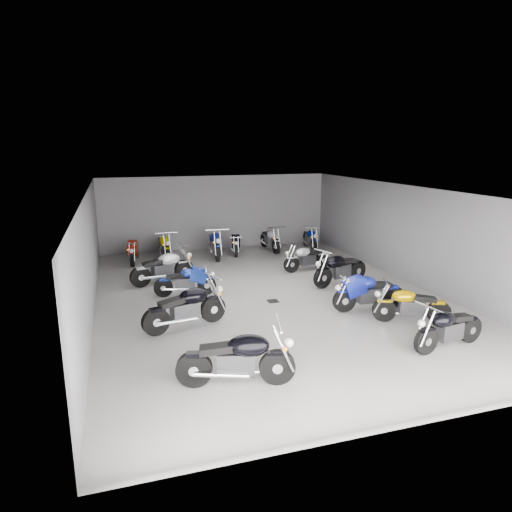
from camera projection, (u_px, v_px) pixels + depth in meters
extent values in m
plane|color=#989490|center=(267.00, 296.00, 13.91)|extent=(14.00, 14.00, 0.00)
cube|color=slate|center=(217.00, 212.00, 20.02)|extent=(10.00, 0.10, 3.20)
cube|color=slate|center=(89.00, 257.00, 12.08)|extent=(0.10, 14.00, 3.20)
cube|color=slate|center=(412.00, 235.00, 14.98)|extent=(0.10, 14.00, 3.20)
cube|color=black|center=(268.00, 190.00, 13.15)|extent=(10.00, 14.00, 0.04)
cube|color=black|center=(273.00, 301.00, 13.44)|extent=(0.32, 0.32, 0.01)
cylinder|color=black|center=(277.00, 367.00, 8.72)|extent=(0.71, 0.31, 0.70)
cylinder|color=black|center=(194.00, 369.00, 8.63)|extent=(0.72, 0.33, 0.70)
cube|color=#2D2D30|center=(236.00, 363.00, 8.65)|extent=(0.77, 0.49, 0.44)
ellipsoid|color=black|center=(248.00, 346.00, 8.58)|extent=(0.83, 0.60, 0.39)
cube|color=black|center=(217.00, 349.00, 8.55)|extent=(0.72, 0.46, 0.20)
cylinder|color=black|center=(213.00, 309.00, 11.82)|extent=(0.70, 0.33, 0.69)
cylinder|color=black|center=(156.00, 322.00, 10.97)|extent=(0.71, 0.35, 0.69)
cube|color=#2D2D30|center=(185.00, 311.00, 11.37)|extent=(0.76, 0.51, 0.43)
ellipsoid|color=black|center=(193.00, 296.00, 11.42)|extent=(0.83, 0.62, 0.39)
cube|color=black|center=(172.00, 302.00, 11.11)|extent=(0.72, 0.48, 0.20)
cylinder|color=black|center=(207.00, 285.00, 14.01)|extent=(0.59, 0.18, 0.58)
cylinder|color=black|center=(163.00, 288.00, 13.78)|extent=(0.59, 0.20, 0.58)
cube|color=#2D2D30|center=(185.00, 284.00, 13.87)|extent=(0.61, 0.34, 0.36)
ellipsoid|color=navy|center=(191.00, 274.00, 13.84)|extent=(0.65, 0.43, 0.33)
cube|color=black|center=(175.00, 276.00, 13.76)|extent=(0.58, 0.32, 0.16)
cylinder|color=black|center=(184.00, 270.00, 15.56)|extent=(0.69, 0.34, 0.68)
cylinder|color=black|center=(140.00, 277.00, 14.70)|extent=(0.70, 0.36, 0.68)
cube|color=#2D2D30|center=(163.00, 270.00, 15.10)|extent=(0.76, 0.51, 0.43)
ellipsoid|color=#B8B8C0|center=(169.00, 259.00, 15.15)|extent=(0.82, 0.63, 0.38)
cube|color=black|center=(152.00, 263.00, 14.84)|extent=(0.71, 0.48, 0.19)
cylinder|color=black|center=(426.00, 341.00, 9.98)|extent=(0.63, 0.23, 0.62)
cylinder|color=black|center=(470.00, 329.00, 10.60)|extent=(0.64, 0.25, 0.62)
cube|color=#2D2D30|center=(449.00, 331.00, 10.27)|extent=(0.67, 0.39, 0.39)
ellipsoid|color=black|center=(444.00, 320.00, 10.10)|extent=(0.72, 0.49, 0.35)
cube|color=black|center=(460.00, 317.00, 10.34)|extent=(0.63, 0.37, 0.18)
cylinder|color=black|center=(384.00, 310.00, 11.86)|extent=(0.61, 0.36, 0.61)
cylinder|color=black|center=(439.00, 312.00, 11.71)|extent=(0.61, 0.38, 0.61)
cube|color=#2D2D30|center=(411.00, 308.00, 11.76)|extent=(0.68, 0.51, 0.38)
ellipsoid|color=#BF9200|center=(404.00, 296.00, 11.71)|extent=(0.74, 0.61, 0.34)
cube|color=black|center=(425.00, 298.00, 11.66)|extent=(0.64, 0.48, 0.17)
cylinder|color=black|center=(344.00, 301.00, 12.51)|extent=(0.66, 0.17, 0.65)
cylinder|color=black|center=(393.00, 296.00, 12.86)|extent=(0.66, 0.19, 0.65)
cube|color=#2D2D30|center=(369.00, 295.00, 12.66)|extent=(0.68, 0.34, 0.41)
ellipsoid|color=#142095|center=(362.00, 284.00, 12.53)|extent=(0.71, 0.45, 0.37)
cube|color=black|center=(380.00, 284.00, 12.67)|extent=(0.64, 0.32, 0.19)
cylinder|color=black|center=(323.00, 278.00, 14.63)|extent=(0.69, 0.33, 0.68)
cylinder|color=black|center=(357.00, 271.00, 15.46)|extent=(0.70, 0.35, 0.68)
cube|color=#2D2D30|center=(340.00, 271.00, 15.02)|extent=(0.75, 0.50, 0.43)
ellipsoid|color=black|center=(336.00, 262.00, 14.82)|extent=(0.81, 0.61, 0.38)
cube|color=black|center=(348.00, 261.00, 15.14)|extent=(0.71, 0.47, 0.19)
cylinder|color=black|center=(291.00, 264.00, 16.42)|extent=(0.62, 0.23, 0.60)
cylinder|color=black|center=(322.00, 260.00, 17.03)|extent=(0.62, 0.25, 0.60)
cube|color=#2D2D30|center=(307.00, 260.00, 16.70)|extent=(0.65, 0.39, 0.38)
ellipsoid|color=#B2B1B7|center=(303.00, 252.00, 16.54)|extent=(0.70, 0.49, 0.34)
cube|color=black|center=(314.00, 252.00, 16.78)|extent=(0.61, 0.36, 0.17)
cylinder|color=black|center=(132.00, 259.00, 17.17)|extent=(0.21, 0.62, 0.61)
cylinder|color=black|center=(136.00, 251.00, 18.49)|extent=(0.23, 0.62, 0.61)
cube|color=#2D2D30|center=(134.00, 252.00, 17.81)|extent=(0.37, 0.65, 0.38)
ellipsoid|color=maroon|center=(133.00, 246.00, 17.53)|extent=(0.47, 0.70, 0.34)
cube|color=black|center=(135.00, 244.00, 18.04)|extent=(0.35, 0.61, 0.17)
cylinder|color=black|center=(167.00, 254.00, 17.75)|extent=(0.16, 0.68, 0.67)
cylinder|color=black|center=(162.00, 246.00, 19.15)|extent=(0.18, 0.68, 0.67)
cube|color=#2D2D30|center=(164.00, 248.00, 18.42)|extent=(0.34, 0.70, 0.42)
ellipsoid|color=#CBCE00|center=(165.00, 241.00, 18.13)|extent=(0.45, 0.73, 0.38)
cube|color=black|center=(163.00, 239.00, 18.66)|extent=(0.32, 0.65, 0.19)
cylinder|color=black|center=(218.00, 253.00, 17.92)|extent=(0.21, 0.73, 0.72)
cylinder|color=black|center=(213.00, 244.00, 19.48)|extent=(0.23, 0.74, 0.72)
cube|color=#2D2D30|center=(215.00, 246.00, 18.67)|extent=(0.40, 0.76, 0.45)
ellipsoid|color=navy|center=(216.00, 238.00, 18.35)|extent=(0.52, 0.81, 0.41)
cube|color=black|center=(214.00, 236.00, 18.94)|extent=(0.38, 0.71, 0.21)
cylinder|color=black|center=(236.00, 250.00, 18.66)|extent=(0.24, 0.58, 0.57)
cylinder|color=black|center=(235.00, 244.00, 19.90)|extent=(0.25, 0.58, 0.57)
cube|color=#2D2D30|center=(235.00, 245.00, 19.26)|extent=(0.38, 0.62, 0.35)
ellipsoid|color=black|center=(236.00, 239.00, 19.01)|extent=(0.48, 0.66, 0.32)
cube|color=black|center=(235.00, 238.00, 19.48)|extent=(0.36, 0.58, 0.16)
cylinder|color=black|center=(276.00, 246.00, 19.25)|extent=(0.15, 0.64, 0.64)
cylinder|color=black|center=(264.00, 240.00, 20.57)|extent=(0.17, 0.64, 0.64)
cube|color=#2D2D30|center=(270.00, 241.00, 19.89)|extent=(0.32, 0.66, 0.40)
ellipsoid|color=silver|center=(272.00, 235.00, 19.61)|extent=(0.42, 0.69, 0.36)
cube|color=black|center=(267.00, 233.00, 20.11)|extent=(0.30, 0.61, 0.18)
cylinder|color=black|center=(314.00, 245.00, 19.52)|extent=(0.22, 0.63, 0.61)
cylinder|color=black|center=(306.00, 239.00, 20.86)|extent=(0.24, 0.63, 0.61)
cube|color=#2D2D30|center=(310.00, 240.00, 20.17)|extent=(0.39, 0.66, 0.38)
ellipsoid|color=#011786|center=(311.00, 234.00, 19.89)|extent=(0.49, 0.71, 0.34)
cube|color=black|center=(308.00, 233.00, 20.40)|extent=(0.36, 0.62, 0.17)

